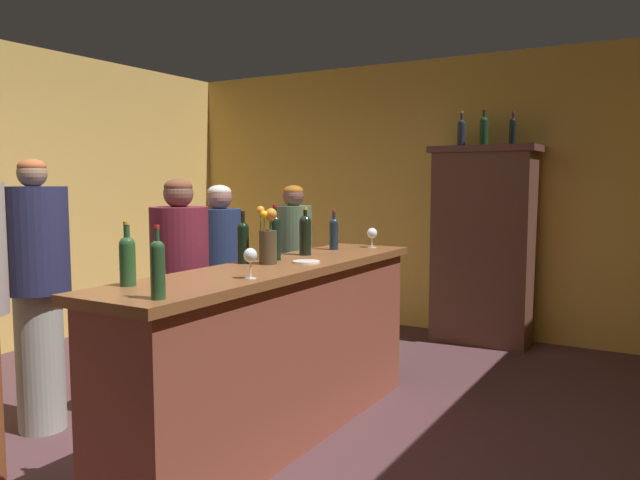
{
  "coord_description": "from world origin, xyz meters",
  "views": [
    {
      "loc": [
        2.44,
        -2.64,
        1.52
      ],
      "look_at": [
        0.81,
        0.14,
        1.22
      ],
      "focal_mm": 34.67,
      "sensor_mm": 36.0,
      "label": 1
    }
  ],
  "objects_px": {
    "patron_redhead": "(181,291)",
    "cheese_plate": "(306,262)",
    "wine_bottle_riesling": "(158,267)",
    "flower_arrangement": "(268,240)",
    "wine_bottle_pinot": "(305,233)",
    "bar_counter": "(277,352)",
    "patron_near_entrance": "(37,285)",
    "wine_glass_front": "(372,234)",
    "patron_in_navy": "(221,271)",
    "display_bottle_midleft": "(484,130)",
    "wine_bottle_syrah": "(127,258)",
    "display_cabinet": "(483,242)",
    "patron_in_grey": "(294,265)",
    "wine_bottle_merlot": "(243,240)",
    "wine_bottle_rose": "(334,232)",
    "wine_bottle_malbec": "(275,235)",
    "display_bottle_left": "(461,131)",
    "wine_glass_mid": "(250,256)",
    "display_bottle_center": "(513,130)"
  },
  "relations": [
    {
      "from": "wine_bottle_riesling",
      "to": "wine_glass_front",
      "type": "xyz_separation_m",
      "value": [
        -0.11,
        2.24,
        -0.03
      ]
    },
    {
      "from": "patron_redhead",
      "to": "patron_in_navy",
      "type": "distance_m",
      "value": 0.99
    },
    {
      "from": "wine_bottle_pinot",
      "to": "patron_redhead",
      "type": "height_order",
      "value": "patron_redhead"
    },
    {
      "from": "wine_bottle_riesling",
      "to": "flower_arrangement",
      "type": "bearing_deg",
      "value": 102.08
    },
    {
      "from": "display_bottle_midleft",
      "to": "patron_near_entrance",
      "type": "xyz_separation_m",
      "value": [
        -1.72,
        -3.43,
        -1.1
      ]
    },
    {
      "from": "wine_bottle_merlot",
      "to": "wine_glass_front",
      "type": "height_order",
      "value": "wine_bottle_merlot"
    },
    {
      "from": "wine_bottle_malbec",
      "to": "display_bottle_left",
      "type": "xyz_separation_m",
      "value": [
        0.31,
        2.64,
        0.8
      ]
    },
    {
      "from": "wine_bottle_riesling",
      "to": "patron_near_entrance",
      "type": "distance_m",
      "value": 1.61
    },
    {
      "from": "flower_arrangement",
      "to": "cheese_plate",
      "type": "relative_size",
      "value": 2.1
    },
    {
      "from": "bar_counter",
      "to": "patron_near_entrance",
      "type": "distance_m",
      "value": 1.51
    },
    {
      "from": "flower_arrangement",
      "to": "display_bottle_left",
      "type": "relative_size",
      "value": 1.03
    },
    {
      "from": "wine_bottle_rose",
      "to": "wine_bottle_riesling",
      "type": "bearing_deg",
      "value": -81.89
    },
    {
      "from": "display_cabinet",
      "to": "patron_in_grey",
      "type": "distance_m",
      "value": 1.86
    },
    {
      "from": "display_bottle_left",
      "to": "patron_in_navy",
      "type": "relative_size",
      "value": 0.22
    },
    {
      "from": "bar_counter",
      "to": "wine_bottle_pinot",
      "type": "distance_m",
      "value": 0.82
    },
    {
      "from": "display_bottle_left",
      "to": "patron_in_navy",
      "type": "distance_m",
      "value": 2.64
    },
    {
      "from": "flower_arrangement",
      "to": "wine_bottle_malbec",
      "type": "bearing_deg",
      "value": 111.23
    },
    {
      "from": "bar_counter",
      "to": "wine_bottle_pinot",
      "type": "height_order",
      "value": "wine_bottle_pinot"
    },
    {
      "from": "wine_bottle_pinot",
      "to": "patron_near_entrance",
      "type": "height_order",
      "value": "patron_near_entrance"
    },
    {
      "from": "cheese_plate",
      "to": "wine_glass_mid",
      "type": "bearing_deg",
      "value": -83.39
    },
    {
      "from": "bar_counter",
      "to": "wine_bottle_rose",
      "type": "distance_m",
      "value": 1.08
    },
    {
      "from": "bar_counter",
      "to": "display_bottle_midleft",
      "type": "height_order",
      "value": "display_bottle_midleft"
    },
    {
      "from": "wine_bottle_pinot",
      "to": "wine_bottle_syrah",
      "type": "xyz_separation_m",
      "value": [
        -0.07,
        -1.43,
        -0.01
      ]
    },
    {
      "from": "patron_redhead",
      "to": "cheese_plate",
      "type": "bearing_deg",
      "value": 14.39
    },
    {
      "from": "wine_bottle_merlot",
      "to": "wine_bottle_rose",
      "type": "bearing_deg",
      "value": 83.87
    },
    {
      "from": "wine_bottle_rose",
      "to": "patron_redhead",
      "type": "bearing_deg",
      "value": -120.27
    },
    {
      "from": "wine_bottle_syrah",
      "to": "patron_in_navy",
      "type": "bearing_deg",
      "value": 117.36
    },
    {
      "from": "wine_bottle_riesling",
      "to": "display_bottle_midleft",
      "type": "distance_m",
      "value": 4.01
    },
    {
      "from": "wine_glass_mid",
      "to": "display_bottle_left",
      "type": "relative_size",
      "value": 0.47
    },
    {
      "from": "wine_bottle_malbec",
      "to": "wine_bottle_merlot",
      "type": "bearing_deg",
      "value": -109.12
    },
    {
      "from": "wine_bottle_syrah",
      "to": "cheese_plate",
      "type": "height_order",
      "value": "wine_bottle_syrah"
    },
    {
      "from": "display_cabinet",
      "to": "cheese_plate",
      "type": "xyz_separation_m",
      "value": [
        -0.31,
        -2.65,
        0.09
      ]
    },
    {
      "from": "wine_bottle_merlot",
      "to": "wine_glass_front",
      "type": "bearing_deg",
      "value": 77.06
    },
    {
      "from": "flower_arrangement",
      "to": "display_bottle_left",
      "type": "height_order",
      "value": "display_bottle_left"
    },
    {
      "from": "bar_counter",
      "to": "patron_near_entrance",
      "type": "xyz_separation_m",
      "value": [
        -1.33,
        -0.63,
        0.37
      ]
    },
    {
      "from": "display_cabinet",
      "to": "patron_in_grey",
      "type": "bearing_deg",
      "value": -130.29
    },
    {
      "from": "wine_glass_front",
      "to": "patron_near_entrance",
      "type": "relative_size",
      "value": 0.09
    },
    {
      "from": "display_cabinet",
      "to": "wine_bottle_merlot",
      "type": "height_order",
      "value": "display_cabinet"
    },
    {
      "from": "wine_bottle_syrah",
      "to": "wine_glass_front",
      "type": "xyz_separation_m",
      "value": [
        0.25,
        2.07,
        -0.03
      ]
    },
    {
      "from": "wine_bottle_riesling",
      "to": "wine_glass_mid",
      "type": "bearing_deg",
      "value": 89.87
    },
    {
      "from": "wine_bottle_rose",
      "to": "display_bottle_midleft",
      "type": "xyz_separation_m",
      "value": [
        0.5,
        1.94,
        0.83
      ]
    },
    {
      "from": "wine_bottle_rose",
      "to": "display_bottle_center",
      "type": "xyz_separation_m",
      "value": [
        0.76,
        1.94,
        0.82
      ]
    },
    {
      "from": "display_cabinet",
      "to": "wine_bottle_syrah",
      "type": "xyz_separation_m",
      "value": [
        -0.59,
        -3.75,
        0.21
      ]
    },
    {
      "from": "wine_glass_front",
      "to": "patron_in_navy",
      "type": "relative_size",
      "value": 0.1
    },
    {
      "from": "wine_bottle_pinot",
      "to": "flower_arrangement",
      "type": "height_order",
      "value": "flower_arrangement"
    },
    {
      "from": "wine_bottle_pinot",
      "to": "patron_near_entrance",
      "type": "distance_m",
      "value": 1.67
    },
    {
      "from": "bar_counter",
      "to": "wine_bottle_merlot",
      "type": "bearing_deg",
      "value": -164.47
    },
    {
      "from": "display_cabinet",
      "to": "display_bottle_left",
      "type": "relative_size",
      "value": 5.63
    },
    {
      "from": "wine_bottle_rose",
      "to": "wine_bottle_malbec",
      "type": "relative_size",
      "value": 0.83
    },
    {
      "from": "bar_counter",
      "to": "flower_arrangement",
      "type": "bearing_deg",
      "value": -175.4
    }
  ]
}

